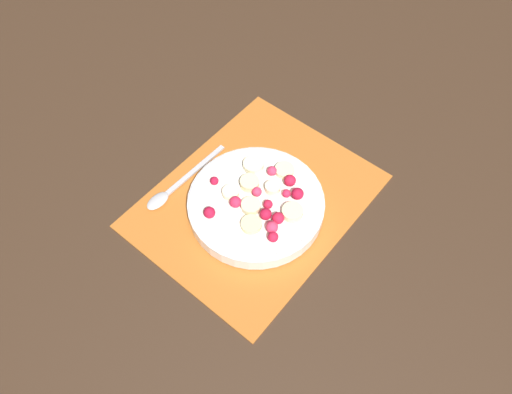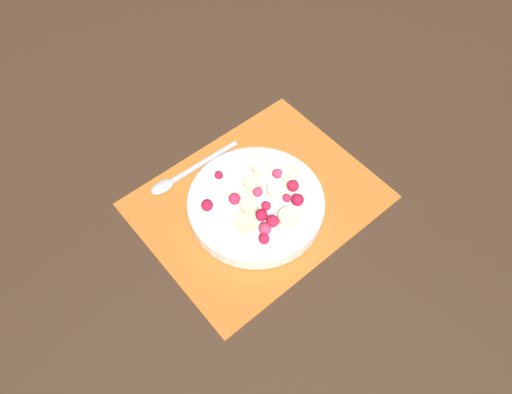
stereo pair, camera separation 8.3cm
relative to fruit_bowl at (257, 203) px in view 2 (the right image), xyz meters
The scene contains 4 objects.
ground_plane 0.03m from the fruit_bowl, 42.39° to the left, with size 3.00×3.00×0.00m, color #382619.
placemat 0.03m from the fruit_bowl, 42.39° to the left, with size 0.40×0.32×0.01m.
fruit_bowl is the anchor object (origin of this frame).
spoon 0.16m from the fruit_bowl, 115.05° to the left, with size 0.19×0.03×0.01m.
Camera 2 is at (-0.31, -0.37, 0.73)m, focal length 35.00 mm.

